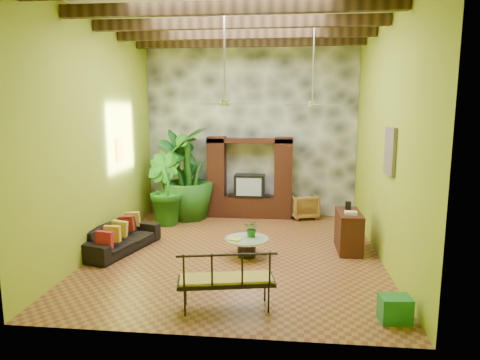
# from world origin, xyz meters

# --- Properties ---
(ground) EXTENTS (7.00, 7.00, 0.00)m
(ground) POSITION_xyz_m (0.00, 0.00, 0.00)
(ground) COLOR brown
(ground) RESTS_ON ground
(ceiling) EXTENTS (6.00, 7.00, 0.02)m
(ceiling) POSITION_xyz_m (0.00, 0.00, 5.00)
(ceiling) COLOR silver
(ceiling) RESTS_ON back_wall
(back_wall) EXTENTS (6.00, 0.02, 5.00)m
(back_wall) POSITION_xyz_m (0.00, 3.50, 2.50)
(back_wall) COLOR gold
(back_wall) RESTS_ON ground
(left_wall) EXTENTS (0.02, 7.00, 5.00)m
(left_wall) POSITION_xyz_m (-3.00, 0.00, 2.50)
(left_wall) COLOR gold
(left_wall) RESTS_ON ground
(right_wall) EXTENTS (0.02, 7.00, 5.00)m
(right_wall) POSITION_xyz_m (3.00, 0.00, 2.50)
(right_wall) COLOR gold
(right_wall) RESTS_ON ground
(stone_accent_wall) EXTENTS (5.98, 0.10, 4.98)m
(stone_accent_wall) POSITION_xyz_m (0.00, 3.44, 2.50)
(stone_accent_wall) COLOR #3E4046
(stone_accent_wall) RESTS_ON ground
(ceiling_beams) EXTENTS (5.95, 5.36, 0.22)m
(ceiling_beams) POSITION_xyz_m (0.00, 0.00, 4.78)
(ceiling_beams) COLOR #3D2713
(ceiling_beams) RESTS_ON ceiling
(entertainment_center) EXTENTS (2.40, 0.55, 2.30)m
(entertainment_center) POSITION_xyz_m (0.00, 3.14, 0.97)
(entertainment_center) COLOR black
(entertainment_center) RESTS_ON ground
(ceiling_fan_front) EXTENTS (1.28, 1.28, 1.86)m
(ceiling_fan_front) POSITION_xyz_m (-0.20, -0.40, 3.40)
(ceiling_fan_front) COLOR #B2B1B6
(ceiling_fan_front) RESTS_ON ceiling
(ceiling_fan_back) EXTENTS (1.28, 1.28, 1.86)m
(ceiling_fan_back) POSITION_xyz_m (1.60, 1.20, 3.40)
(ceiling_fan_back) COLOR #B2B1B6
(ceiling_fan_back) RESTS_ON ceiling
(wall_art_mask) EXTENTS (0.06, 0.32, 0.55)m
(wall_art_mask) POSITION_xyz_m (-2.96, 1.00, 2.10)
(wall_art_mask) COLOR yellow
(wall_art_mask) RESTS_ON left_wall
(wall_art_painting) EXTENTS (0.06, 0.70, 0.90)m
(wall_art_painting) POSITION_xyz_m (2.96, -0.60, 2.30)
(wall_art_painting) COLOR #276891
(wall_art_painting) RESTS_ON right_wall
(sofa) EXTENTS (1.32, 2.18, 0.60)m
(sofa) POSITION_xyz_m (-2.57, -0.16, 0.30)
(sofa) COLOR black
(sofa) RESTS_ON ground
(wicker_armchair) EXTENTS (0.94, 0.95, 0.68)m
(wicker_armchair) POSITION_xyz_m (1.52, 3.14, 0.34)
(wicker_armchair) COLOR olive
(wicker_armchair) RESTS_ON ground
(tall_plant_a) EXTENTS (1.48, 1.59, 2.51)m
(tall_plant_a) POSITION_xyz_m (-1.98, 2.85, 1.25)
(tall_plant_a) COLOR #17591E
(tall_plant_a) RESTS_ON ground
(tall_plant_b) EXTENTS (1.38, 1.35, 1.95)m
(tall_plant_b) POSITION_xyz_m (-2.23, 2.13, 0.97)
(tall_plant_b) COLOR #1F691B
(tall_plant_b) RESTS_ON ground
(tall_plant_c) EXTENTS (1.64, 1.64, 2.59)m
(tall_plant_c) POSITION_xyz_m (-1.72, 2.73, 1.29)
(tall_plant_c) COLOR #205817
(tall_plant_c) RESTS_ON ground
(coffee_table) EXTENTS (0.92, 0.92, 0.40)m
(coffee_table) POSITION_xyz_m (0.23, -0.25, 0.26)
(coffee_table) COLOR black
(coffee_table) RESTS_ON ground
(centerpiece_plant) EXTENTS (0.40, 0.36, 0.37)m
(centerpiece_plant) POSITION_xyz_m (0.34, -0.13, 0.59)
(centerpiece_plant) COLOR #19601B
(centerpiece_plant) RESTS_ON coffee_table
(yellow_tray) EXTENTS (0.32, 0.27, 0.03)m
(yellow_tray) POSITION_xyz_m (-0.02, -0.39, 0.41)
(yellow_tray) COLOR yellow
(yellow_tray) RESTS_ON coffee_table
(iron_bench) EXTENTS (1.57, 0.83, 0.57)m
(iron_bench) POSITION_xyz_m (0.13, -2.72, 0.54)
(iron_bench) COLOR black
(iron_bench) RESTS_ON ground
(side_console) EXTENTS (0.49, 1.09, 0.87)m
(side_console) POSITION_xyz_m (2.41, 0.39, 0.44)
(side_console) COLOR black
(side_console) RESTS_ON ground
(green_bin) EXTENTS (0.47, 0.37, 0.39)m
(green_bin) POSITION_xyz_m (2.65, -2.79, 0.19)
(green_bin) COLOR #20793D
(green_bin) RESTS_ON ground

